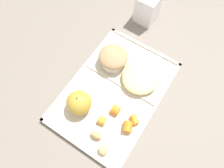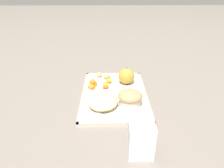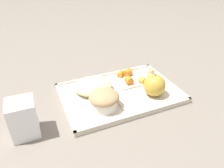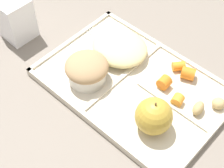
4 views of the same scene
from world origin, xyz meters
The scene contains 15 objects.
ground centered at (0.00, 0.00, 0.00)m, with size 6.00×6.00×0.00m, color slate.
lunch_tray centered at (0.00, 0.00, 0.01)m, with size 0.40×0.27×0.02m.
green_apple centered at (-0.10, 0.06, 0.05)m, with size 0.07×0.07×0.08m.
bran_muffin centered at (0.08, 0.06, 0.04)m, with size 0.09×0.09×0.06m.
carrot_slice_large centered at (-0.05, -0.04, 0.03)m, with size 0.03×0.03×0.02m, color orange.
carrot_slice_diagonal centered at (-0.08, -0.09, 0.03)m, with size 0.03×0.03×0.03m, color orange.
carrot_slice_edge centered at (-0.10, -0.02, 0.02)m, with size 0.02×0.02×0.02m, color orange.
carrot_slice_tilted centered at (-0.05, -0.10, 0.02)m, with size 0.02×0.02×0.03m, color orange.
potato_chunk_corner centered at (-0.15, -0.03, 0.02)m, with size 0.03×0.02×0.02m, color tan.
potato_chunk_wedge centered at (-0.17, -0.07, 0.02)m, with size 0.03×0.03×0.02m, color tan.
egg_noodle_pile centered at (0.08, -0.05, 0.03)m, with size 0.13×0.12×0.04m, color beige.
meatball_front centered at (0.10, -0.02, 0.03)m, with size 0.03×0.03×0.03m, color brown.
meatball_side centered at (0.08, -0.04, 0.03)m, with size 0.04×0.04×0.04m, color brown.
plastic_fork centered at (0.13, -0.06, 0.01)m, with size 0.14×0.04×0.00m.
milk_carton centered at (0.31, 0.07, 0.05)m, with size 0.07×0.07×0.11m, color white.
Camera 3 is at (0.27, 0.55, 0.43)m, focal length 34.32 mm.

